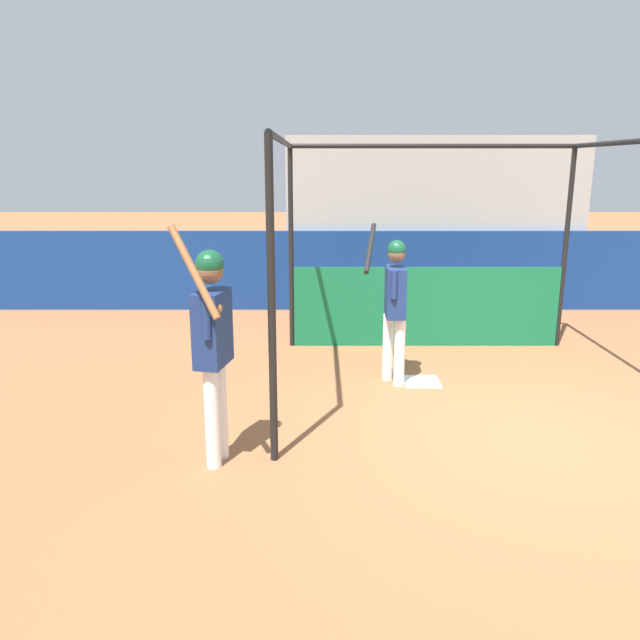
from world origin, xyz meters
name	(u,v)px	position (x,y,z in m)	size (l,w,h in m)	color
ground_plane	(538,439)	(0.00, 0.00, 0.00)	(60.00, 60.00, 0.00)	#935B38
outfield_wall	(437,271)	(0.00, 5.60, 0.72)	(24.00, 0.12, 1.43)	navy
bleacher_section	(424,217)	(0.00, 7.27, 1.55)	(5.40, 3.20, 3.11)	#9E9E99
batting_cage	(437,272)	(-0.56, 2.56, 1.21)	(3.96, 3.73, 2.86)	black
home_plate	(422,382)	(-0.86, 1.63, 0.01)	(0.44, 0.44, 0.02)	white
player_batter	(396,298)	(-1.21, 1.64, 1.05)	(0.51, 0.91, 1.87)	white
player_waiting	(214,336)	(-3.01, -0.47, 1.16)	(0.46, 0.76, 2.13)	white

